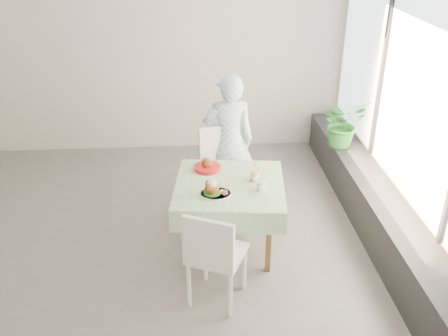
{
  "coord_description": "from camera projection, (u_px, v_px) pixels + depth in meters",
  "views": [
    {
      "loc": [
        0.86,
        -4.3,
        3.07
      ],
      "look_at": [
        1.16,
        -0.02,
        0.89
      ],
      "focal_mm": 40.0,
      "sensor_mm": 36.0,
      "label": 1
    }
  ],
  "objects": [
    {
      "name": "floor",
      "position": [
        113.0,
        247.0,
        5.16
      ],
      "size": [
        6.0,
        6.0,
        0.0
      ],
      "primitive_type": "plane",
      "color": "#595654",
      "rests_on": "ground"
    },
    {
      "name": "wall_back",
      "position": [
        126.0,
        53.0,
        6.75
      ],
      "size": [
        6.0,
        0.02,
        2.8
      ],
      "primitive_type": "cube",
      "color": "beige",
      "rests_on": "ground"
    },
    {
      "name": "wall_front",
      "position": [
        11.0,
        320.0,
        2.3
      ],
      "size": [
        6.0,
        0.02,
        2.8
      ],
      "primitive_type": "cube",
      "color": "beige",
      "rests_on": "ground"
    },
    {
      "name": "wall_right",
      "position": [
        418.0,
        113.0,
        4.71
      ],
      "size": [
        0.02,
        5.0,
        2.8
      ],
      "primitive_type": "cube",
      "color": "beige",
      "rests_on": "ground"
    },
    {
      "name": "window_pane",
      "position": [
        420.0,
        88.0,
        4.59
      ],
      "size": [
        0.01,
        4.8,
        2.18
      ],
      "primitive_type": "cube",
      "color": "#D1E0F9",
      "rests_on": "ground"
    },
    {
      "name": "window_ledge",
      "position": [
        380.0,
        217.0,
        5.22
      ],
      "size": [
        0.4,
        4.8,
        0.5
      ],
      "primitive_type": "cube",
      "color": "black",
      "rests_on": "ground"
    },
    {
      "name": "cafe_table",
      "position": [
        229.0,
        208.0,
        4.97
      ],
      "size": [
        1.15,
        1.15,
        0.74
      ],
      "color": "brown",
      "rests_on": "ground"
    },
    {
      "name": "chair_far",
      "position": [
        225.0,
        188.0,
        5.65
      ],
      "size": [
        0.59,
        0.59,
        0.99
      ],
      "color": "white",
      "rests_on": "ground"
    },
    {
      "name": "chair_near",
      "position": [
        216.0,
        272.0,
        4.35
      ],
      "size": [
        0.58,
        0.58,
        0.94
      ],
      "color": "white",
      "rests_on": "ground"
    },
    {
      "name": "diner",
      "position": [
        229.0,
        141.0,
        5.64
      ],
      "size": [
        0.59,
        0.41,
        1.57
      ],
      "primitive_type": "imported",
      "rotation": [
        0.0,
        0.0,
        3.2
      ],
      "color": "#84AED3",
      "rests_on": "ground"
    },
    {
      "name": "main_dish",
      "position": [
        214.0,
        190.0,
        4.62
      ],
      "size": [
        0.29,
        0.29,
        0.15
      ],
      "color": "white",
      "rests_on": "cafe_table"
    },
    {
      "name": "juice_cup_orange",
      "position": [
        254.0,
        176.0,
        4.86
      ],
      "size": [
        0.09,
        0.09,
        0.25
      ],
      "color": "white",
      "rests_on": "cafe_table"
    },
    {
      "name": "juice_cup_lemonade",
      "position": [
        261.0,
        185.0,
        4.7
      ],
      "size": [
        0.09,
        0.09,
        0.25
      ],
      "color": "white",
      "rests_on": "cafe_table"
    },
    {
      "name": "second_dish",
      "position": [
        207.0,
        166.0,
        5.09
      ],
      "size": [
        0.27,
        0.27,
        0.13
      ],
      "color": "red",
      "rests_on": "cafe_table"
    },
    {
      "name": "potted_plant",
      "position": [
        343.0,
        123.0,
        6.1
      ],
      "size": [
        0.66,
        0.62,
        0.6
      ],
      "primitive_type": "imported",
      "rotation": [
        0.0,
        0.0,
        0.34
      ],
      "color": "#2A802C",
      "rests_on": "window_ledge"
    }
  ]
}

